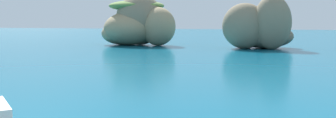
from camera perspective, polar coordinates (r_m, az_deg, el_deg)
The scene contains 2 objects.
islet_large at distance 79.61m, azimuth -4.25°, elevation 4.92°, with size 17.31×13.20×9.65m.
islet_small at distance 71.18m, azimuth 12.13°, elevation 4.08°, with size 13.05×11.27×8.77m.
Camera 1 is at (4.28, -5.93, 4.89)m, focal length 44.27 mm.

